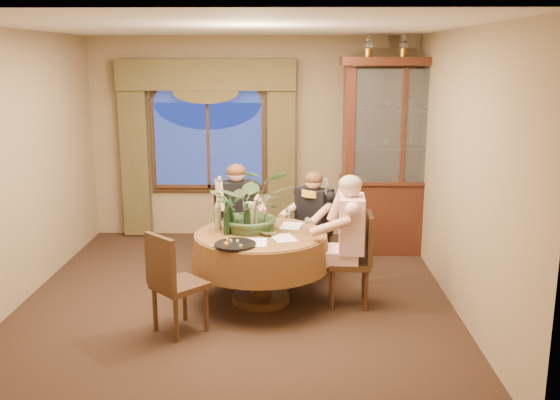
{
  "coord_description": "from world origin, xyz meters",
  "views": [
    {
      "loc": [
        0.58,
        -6.24,
        2.53
      ],
      "look_at": [
        0.46,
        -0.07,
        1.1
      ],
      "focal_mm": 40.0,
      "sensor_mm": 36.0,
      "label": 1
    }
  ],
  "objects_px": {
    "oil_lamp_right": "(439,43)",
    "chair_back": "(236,235)",
    "person_scarf": "(314,225)",
    "oil_lamp_left": "(368,43)",
    "stoneware_vase": "(251,216)",
    "centerpiece_plant": "(253,176)",
    "person_pink": "(351,241)",
    "wine_bottle_0": "(218,214)",
    "wine_bottle_3": "(247,219)",
    "chair_back_right": "(308,236)",
    "wine_bottle_1": "(227,219)",
    "oil_lamp_center": "(404,43)",
    "wine_bottle_2": "(230,212)",
    "person_back": "(236,218)",
    "dining_table": "(261,268)",
    "chair_right": "(349,260)",
    "olive_bowl": "(268,233)",
    "chair_front_left": "(180,282)",
    "china_cabinet": "(399,157)"
  },
  "relations": [
    {
      "from": "china_cabinet",
      "to": "wine_bottle_2",
      "type": "relative_size",
      "value": 7.63
    },
    {
      "from": "chair_right",
      "to": "chair_back_right",
      "type": "distance_m",
      "value": 0.94
    },
    {
      "from": "chair_back",
      "to": "wine_bottle_1",
      "type": "height_order",
      "value": "wine_bottle_1"
    },
    {
      "from": "oil_lamp_right",
      "to": "wine_bottle_2",
      "type": "height_order",
      "value": "oil_lamp_right"
    },
    {
      "from": "person_pink",
      "to": "person_scarf",
      "type": "bearing_deg",
      "value": 26.17
    },
    {
      "from": "dining_table",
      "to": "wine_bottle_1",
      "type": "distance_m",
      "value": 0.64
    },
    {
      "from": "stoneware_vase",
      "to": "centerpiece_plant",
      "type": "relative_size",
      "value": 0.3
    },
    {
      "from": "oil_lamp_center",
      "to": "person_scarf",
      "type": "relative_size",
      "value": 0.27
    },
    {
      "from": "oil_lamp_right",
      "to": "person_pink",
      "type": "height_order",
      "value": "oil_lamp_right"
    },
    {
      "from": "oil_lamp_left",
      "to": "dining_table",
      "type": "bearing_deg",
      "value": -124.71
    },
    {
      "from": "oil_lamp_center",
      "to": "person_scarf",
      "type": "bearing_deg",
      "value": -137.36
    },
    {
      "from": "oil_lamp_right",
      "to": "chair_back",
      "type": "distance_m",
      "value": 3.45
    },
    {
      "from": "oil_lamp_center",
      "to": "wine_bottle_0",
      "type": "xyz_separation_m",
      "value": [
        -2.15,
        -1.68,
        -1.77
      ]
    },
    {
      "from": "oil_lamp_center",
      "to": "chair_front_left",
      "type": "distance_m",
      "value": 4.15
    },
    {
      "from": "person_scarf",
      "to": "olive_bowl",
      "type": "bearing_deg",
      "value": 96.43
    },
    {
      "from": "person_scarf",
      "to": "wine_bottle_0",
      "type": "distance_m",
      "value": 1.25
    },
    {
      "from": "chair_right",
      "to": "wine_bottle_1",
      "type": "relative_size",
      "value": 2.91
    },
    {
      "from": "person_pink",
      "to": "wine_bottle_2",
      "type": "xyz_separation_m",
      "value": [
        -1.26,
        0.29,
        0.23
      ]
    },
    {
      "from": "stoneware_vase",
      "to": "wine_bottle_1",
      "type": "distance_m",
      "value": 0.31
    },
    {
      "from": "wine_bottle_3",
      "to": "chair_back_right",
      "type": "bearing_deg",
      "value": 53.36
    },
    {
      "from": "chair_right",
      "to": "person_pink",
      "type": "height_order",
      "value": "person_pink"
    },
    {
      "from": "person_pink",
      "to": "stoneware_vase",
      "type": "bearing_deg",
      "value": 82.32
    },
    {
      "from": "person_scarf",
      "to": "oil_lamp_left",
      "type": "bearing_deg",
      "value": -87.17
    },
    {
      "from": "chair_front_left",
      "to": "olive_bowl",
      "type": "relative_size",
      "value": 5.83
    },
    {
      "from": "dining_table",
      "to": "stoneware_vase",
      "type": "xyz_separation_m",
      "value": [
        -0.11,
        0.15,
        0.52
      ]
    },
    {
      "from": "wine_bottle_1",
      "to": "chair_back",
      "type": "bearing_deg",
      "value": 89.39
    },
    {
      "from": "dining_table",
      "to": "oil_lamp_left",
      "type": "xyz_separation_m",
      "value": [
        1.26,
        1.82,
        2.31
      ]
    },
    {
      "from": "stoneware_vase",
      "to": "wine_bottle_3",
      "type": "xyz_separation_m",
      "value": [
        -0.02,
        -0.21,
        0.02
      ]
    },
    {
      "from": "chair_back_right",
      "to": "wine_bottle_2",
      "type": "bearing_deg",
      "value": 66.87
    },
    {
      "from": "chair_right",
      "to": "wine_bottle_1",
      "type": "distance_m",
      "value": 1.33
    },
    {
      "from": "centerpiece_plant",
      "to": "dining_table",
      "type": "bearing_deg",
      "value": -60.1
    },
    {
      "from": "person_pink",
      "to": "centerpiece_plant",
      "type": "bearing_deg",
      "value": 82.33
    },
    {
      "from": "oil_lamp_left",
      "to": "oil_lamp_right",
      "type": "distance_m",
      "value": 0.88
    },
    {
      "from": "oil_lamp_center",
      "to": "person_back",
      "type": "bearing_deg",
      "value": -156.87
    },
    {
      "from": "oil_lamp_center",
      "to": "person_scarf",
      "type": "xyz_separation_m",
      "value": [
        -1.12,
        -1.03,
        -2.06
      ]
    },
    {
      "from": "oil_lamp_right",
      "to": "wine_bottle_2",
      "type": "bearing_deg",
      "value": -147.22
    },
    {
      "from": "chair_back",
      "to": "oil_lamp_left",
      "type": "bearing_deg",
      "value": -169.87
    },
    {
      "from": "oil_lamp_right",
      "to": "wine_bottle_0",
      "type": "bearing_deg",
      "value": -147.08
    },
    {
      "from": "person_pink",
      "to": "wine_bottle_0",
      "type": "distance_m",
      "value": 1.41
    },
    {
      "from": "oil_lamp_right",
      "to": "chair_right",
      "type": "xyz_separation_m",
      "value": [
        -1.23,
        -1.87,
        -2.21
      ]
    },
    {
      "from": "oil_lamp_center",
      "to": "person_pink",
      "type": "relative_size",
      "value": 0.25
    },
    {
      "from": "olive_bowl",
      "to": "chair_right",
      "type": "bearing_deg",
      "value": 1.92
    },
    {
      "from": "stoneware_vase",
      "to": "wine_bottle_0",
      "type": "height_order",
      "value": "wine_bottle_0"
    },
    {
      "from": "wine_bottle_3",
      "to": "person_back",
      "type": "bearing_deg",
      "value": 101.29
    },
    {
      "from": "oil_lamp_center",
      "to": "person_back",
      "type": "distance_m",
      "value": 3.0
    },
    {
      "from": "chair_back_right",
      "to": "china_cabinet",
      "type": "bearing_deg",
      "value": -106.88
    },
    {
      "from": "oil_lamp_left",
      "to": "chair_right",
      "type": "bearing_deg",
      "value": -100.54
    },
    {
      "from": "chair_front_left",
      "to": "wine_bottle_3",
      "type": "distance_m",
      "value": 0.99
    },
    {
      "from": "oil_lamp_left",
      "to": "wine_bottle_2",
      "type": "height_order",
      "value": "oil_lamp_left"
    },
    {
      "from": "chair_front_left",
      "to": "person_pink",
      "type": "height_order",
      "value": "person_pink"
    }
  ]
}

